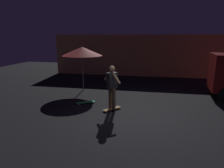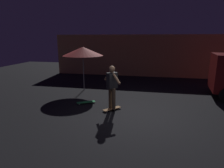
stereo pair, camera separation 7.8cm
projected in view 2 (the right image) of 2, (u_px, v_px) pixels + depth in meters
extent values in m
plane|color=black|center=(140.00, 118.00, 6.64)|extent=(28.00, 28.00, 0.00)
cube|color=tan|center=(147.00, 54.00, 15.19)|extent=(13.67, 3.58, 3.00)
cylinder|color=black|center=(219.00, 85.00, 9.90)|extent=(0.68, 0.31, 0.66)
cylinder|color=slate|center=(83.00, 70.00, 10.01)|extent=(0.05, 0.05, 2.20)
cone|color=#A52626|center=(83.00, 51.00, 9.78)|extent=(2.10, 2.10, 0.45)
cube|color=olive|center=(112.00, 109.00, 7.34)|extent=(0.67, 0.71, 0.02)
sphere|color=silver|center=(117.00, 107.00, 7.59)|extent=(0.05, 0.05, 0.05)
sphere|color=silver|center=(119.00, 108.00, 7.46)|extent=(0.05, 0.05, 0.05)
sphere|color=silver|center=(104.00, 110.00, 7.25)|extent=(0.05, 0.05, 0.05)
sphere|color=silver|center=(107.00, 112.00, 7.11)|extent=(0.05, 0.05, 0.05)
cube|color=green|center=(86.00, 102.00, 8.09)|extent=(0.77, 0.57, 0.02)
sphere|color=silver|center=(92.00, 102.00, 8.27)|extent=(0.05, 0.05, 0.05)
sphere|color=silver|center=(93.00, 103.00, 8.11)|extent=(0.05, 0.05, 0.05)
sphere|color=silver|center=(79.00, 103.00, 8.08)|extent=(0.05, 0.05, 0.05)
sphere|color=silver|center=(79.00, 104.00, 7.92)|extent=(0.05, 0.05, 0.05)
cylinder|color=brown|center=(110.00, 98.00, 7.33)|extent=(0.14, 0.14, 0.82)
cylinder|color=brown|center=(114.00, 99.00, 7.16)|extent=(0.14, 0.14, 0.82)
cube|color=#262628|center=(112.00, 80.00, 7.08)|extent=(0.42, 0.43, 0.60)
sphere|color=#936B4C|center=(112.00, 69.00, 6.97)|extent=(0.23, 0.23, 0.23)
cylinder|color=#936B4C|center=(109.00, 76.00, 7.22)|extent=(0.46, 0.43, 0.46)
cylinder|color=#936B4C|center=(116.00, 77.00, 6.87)|extent=(0.46, 0.43, 0.46)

